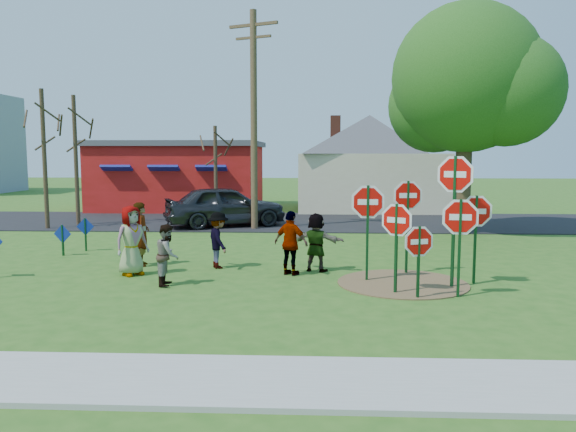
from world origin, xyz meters
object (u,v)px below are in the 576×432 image
(stop_sign_c, at_px, (455,190))
(suv, at_px, (225,206))
(stop_sign_a, at_px, (397,228))
(person_b, at_px, (142,234))
(stop_sign_d, at_px, (476,218))
(utility_pole, at_px, (254,116))
(leafy_tree, at_px, (470,86))
(stop_sign_b, at_px, (408,203))
(person_a, at_px, (131,241))

(stop_sign_c, distance_m, suv, 13.15)
(stop_sign_a, relative_size, stop_sign_c, 0.67)
(person_b, bearing_deg, stop_sign_d, -115.89)
(stop_sign_d, distance_m, suv, 13.10)
(stop_sign_c, relative_size, stop_sign_d, 1.42)
(utility_pole, xyz_separation_m, leafy_tree, (8.58, -0.98, 1.06))
(stop_sign_a, bearing_deg, stop_sign_b, 106.51)
(stop_sign_d, height_order, suv, stop_sign_d)
(stop_sign_b, xyz_separation_m, stop_sign_c, (0.84, -1.51, 0.44))
(stop_sign_a, distance_m, stop_sign_b, 2.28)
(stop_sign_c, relative_size, leafy_tree, 0.37)
(stop_sign_d, relative_size, person_a, 1.26)
(stop_sign_c, relative_size, person_a, 1.79)
(stop_sign_d, bearing_deg, stop_sign_c, -144.42)
(stop_sign_c, relative_size, utility_pole, 0.37)
(stop_sign_c, bearing_deg, stop_sign_b, 150.67)
(leafy_tree, bearing_deg, person_a, -142.88)
(stop_sign_d, relative_size, utility_pole, 0.26)
(stop_sign_a, xyz_separation_m, stop_sign_b, (0.60, 2.17, 0.38))
(stop_sign_b, distance_m, stop_sign_c, 1.79)
(stop_sign_b, xyz_separation_m, suv, (-6.34, 9.41, -0.96))
(stop_sign_b, xyz_separation_m, person_b, (-7.38, 0.76, -0.98))
(person_b, height_order, suv, person_b)
(person_b, distance_m, leafy_tree, 13.88)
(leafy_tree, bearing_deg, utility_pole, 173.48)
(utility_pole, distance_m, leafy_tree, 8.70)
(stop_sign_d, xyz_separation_m, utility_pole, (-6.46, 9.77, 3.12))
(stop_sign_c, bearing_deg, person_b, -163.83)
(stop_sign_c, height_order, person_b, stop_sign_c)
(suv, relative_size, leafy_tree, 0.58)
(stop_sign_b, relative_size, person_b, 1.44)
(stop_sign_d, bearing_deg, person_a, 177.49)
(suv, bearing_deg, stop_sign_b, -169.48)
(stop_sign_d, bearing_deg, person_b, 169.51)
(person_b, xyz_separation_m, leafy_tree, (10.97, 6.95, 4.90))
(stop_sign_a, height_order, utility_pole, utility_pole)
(stop_sign_a, bearing_deg, utility_pole, 143.94)
(stop_sign_d, xyz_separation_m, leafy_tree, (2.12, 8.79, 4.17))
(stop_sign_b, bearing_deg, stop_sign_c, -67.47)
(person_a, bearing_deg, stop_sign_d, -50.74)
(stop_sign_c, xyz_separation_m, person_b, (-8.22, 2.28, -1.42))
(stop_sign_a, distance_m, utility_pole, 12.16)
(suv, distance_m, utility_pole, 4.13)
(suv, xyz_separation_m, utility_pole, (1.36, -0.72, 3.83))
(person_a, bearing_deg, utility_pole, 29.09)
(person_a, relative_size, suv, 0.35)
(stop_sign_a, relative_size, person_b, 1.21)
(stop_sign_b, relative_size, stop_sign_d, 1.13)
(stop_sign_b, bearing_deg, suv, 117.47)
(person_b, xyz_separation_m, utility_pole, (2.39, 7.93, 3.85))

